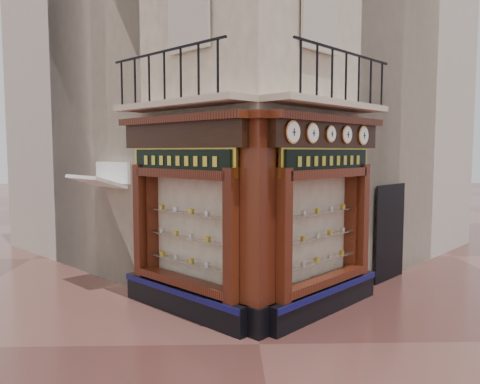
{
  "coord_description": "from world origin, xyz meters",
  "views": [
    {
      "loc": [
        -0.53,
        -7.71,
        3.29
      ],
      "look_at": [
        -0.28,
        2.0,
        2.44
      ],
      "focal_mm": 35.0,
      "sensor_mm": 36.0,
      "label": 1
    }
  ],
  "objects_px": {
    "clock_d": "(347,135)",
    "awning": "(99,287)",
    "clock_a": "(293,132)",
    "corner_pilaster": "(258,227)",
    "signboard_right": "(328,161)",
    "signboard_left": "(180,161)",
    "clock_c": "(331,134)",
    "clock_b": "(312,133)",
    "clock_e": "(363,136)"
  },
  "relations": [
    {
      "from": "corner_pilaster",
      "to": "awning",
      "type": "xyz_separation_m",
      "value": [
        -3.66,
        2.95,
        -1.95
      ]
    },
    {
      "from": "awning",
      "to": "signboard_right",
      "type": "height_order",
      "value": "signboard_right"
    },
    {
      "from": "signboard_right",
      "to": "clock_b",
      "type": "bearing_deg",
      "value": -171.25
    },
    {
      "from": "clock_b",
      "to": "corner_pilaster",
      "type": "bearing_deg",
      "value": 157.52
    },
    {
      "from": "clock_d",
      "to": "clock_a",
      "type": "bearing_deg",
      "value": -180.0
    },
    {
      "from": "clock_a",
      "to": "clock_d",
      "type": "xyz_separation_m",
      "value": [
        1.28,
        1.28,
        0.0
      ]
    },
    {
      "from": "clock_e",
      "to": "clock_d",
      "type": "bearing_deg",
      "value": -180.0
    },
    {
      "from": "clock_b",
      "to": "signboard_right",
      "type": "bearing_deg",
      "value": 8.75
    },
    {
      "from": "clock_a",
      "to": "clock_e",
      "type": "relative_size",
      "value": 1.0
    },
    {
      "from": "clock_a",
      "to": "clock_d",
      "type": "distance_m",
      "value": 1.81
    },
    {
      "from": "corner_pilaster",
      "to": "signboard_left",
      "type": "height_order",
      "value": "corner_pilaster"
    },
    {
      "from": "corner_pilaster",
      "to": "awning",
      "type": "relative_size",
      "value": 2.78
    },
    {
      "from": "clock_b",
      "to": "clock_c",
      "type": "xyz_separation_m",
      "value": [
        0.44,
        0.44,
        -0.0
      ]
    },
    {
      "from": "awning",
      "to": "signboard_left",
      "type": "distance_m",
      "value": 4.27
    },
    {
      "from": "clock_e",
      "to": "clock_c",
      "type": "bearing_deg",
      "value": -180.0
    },
    {
      "from": "clock_d",
      "to": "signboard_left",
      "type": "bearing_deg",
      "value": 139.62
    },
    {
      "from": "clock_d",
      "to": "signboard_left",
      "type": "xyz_separation_m",
      "value": [
        -3.35,
        -0.27,
        -0.52
      ]
    },
    {
      "from": "clock_b",
      "to": "clock_d",
      "type": "distance_m",
      "value": 1.21
    },
    {
      "from": "awning",
      "to": "signboard_left",
      "type": "height_order",
      "value": "signboard_left"
    },
    {
      "from": "clock_a",
      "to": "clock_b",
      "type": "xyz_separation_m",
      "value": [
        0.42,
        0.42,
        0.0
      ]
    },
    {
      "from": "clock_a",
      "to": "awning",
      "type": "height_order",
      "value": "clock_a"
    },
    {
      "from": "clock_c",
      "to": "signboard_left",
      "type": "xyz_separation_m",
      "value": [
        -2.93,
        0.15,
        -0.52
      ]
    },
    {
      "from": "clock_a",
      "to": "clock_d",
      "type": "height_order",
      "value": "clock_a"
    },
    {
      "from": "clock_a",
      "to": "awning",
      "type": "xyz_separation_m",
      "value": [
        -4.27,
        2.95,
        -3.62
      ]
    },
    {
      "from": "clock_c",
      "to": "signboard_left",
      "type": "relative_size",
      "value": 0.15
    },
    {
      "from": "clock_b",
      "to": "clock_d",
      "type": "relative_size",
      "value": 1.04
    },
    {
      "from": "clock_d",
      "to": "awning",
      "type": "relative_size",
      "value": 0.26
    },
    {
      "from": "awning",
      "to": "corner_pilaster",
      "type": "bearing_deg",
      "value": -173.9
    },
    {
      "from": "clock_c",
      "to": "clock_a",
      "type": "bearing_deg",
      "value": 180.0
    },
    {
      "from": "clock_d",
      "to": "awning",
      "type": "distance_m",
      "value": 6.83
    },
    {
      "from": "clock_e",
      "to": "signboard_right",
      "type": "height_order",
      "value": "clock_e"
    },
    {
      "from": "corner_pilaster",
      "to": "clock_d",
      "type": "height_order",
      "value": "corner_pilaster"
    },
    {
      "from": "clock_b",
      "to": "signboard_left",
      "type": "bearing_deg",
      "value": 121.77
    },
    {
      "from": "clock_a",
      "to": "clock_d",
      "type": "relative_size",
      "value": 1.12
    },
    {
      "from": "clock_a",
      "to": "clock_c",
      "type": "relative_size",
      "value": 1.26
    },
    {
      "from": "signboard_right",
      "to": "clock_e",
      "type": "bearing_deg",
      "value": -5.44
    },
    {
      "from": "corner_pilaster",
      "to": "clock_e",
      "type": "relative_size",
      "value": 9.71
    },
    {
      "from": "clock_e",
      "to": "signboard_left",
      "type": "height_order",
      "value": "clock_e"
    },
    {
      "from": "clock_c",
      "to": "corner_pilaster",
      "type": "bearing_deg",
      "value": 165.48
    },
    {
      "from": "signboard_left",
      "to": "clock_d",
      "type": "bearing_deg",
      "value": -130.38
    },
    {
      "from": "clock_b",
      "to": "clock_e",
      "type": "distance_m",
      "value": 1.88
    },
    {
      "from": "clock_c",
      "to": "clock_d",
      "type": "distance_m",
      "value": 0.59
    },
    {
      "from": "clock_e",
      "to": "signboard_left",
      "type": "bearing_deg",
      "value": 145.99
    },
    {
      "from": "signboard_left",
      "to": "clock_c",
      "type": "bearing_deg",
      "value": -137.93
    },
    {
      "from": "awning",
      "to": "signboard_left",
      "type": "relative_size",
      "value": 0.65
    },
    {
      "from": "clock_c",
      "to": "clock_e",
      "type": "xyz_separation_m",
      "value": [
        0.89,
        0.89,
        -0.0
      ]
    },
    {
      "from": "clock_a",
      "to": "clock_c",
      "type": "xyz_separation_m",
      "value": [
        0.86,
        0.86,
        0.0
      ]
    },
    {
      "from": "awning",
      "to": "clock_a",
      "type": "bearing_deg",
      "value": -169.67
    },
    {
      "from": "clock_c",
      "to": "signboard_left",
      "type": "bearing_deg",
      "value": 132.07
    },
    {
      "from": "corner_pilaster",
      "to": "clock_b",
      "type": "distance_m",
      "value": 2.01
    }
  ]
}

